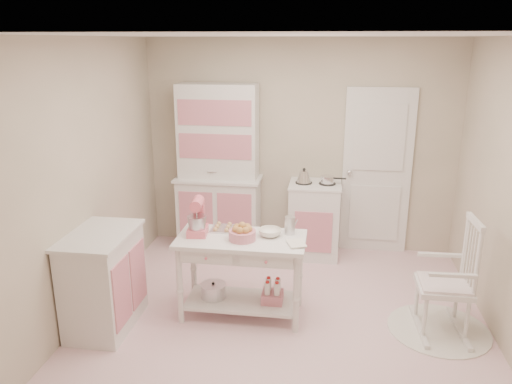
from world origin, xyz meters
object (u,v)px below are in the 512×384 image
base_cabinet (104,280)px  bread_basket (242,235)px  stove (314,219)px  work_table (242,276)px  rocking_chair (445,276)px  hutch (218,169)px  stand_mixer (197,217)px

base_cabinet → bread_basket: size_ratio=3.68×
stove → bread_basket: (-0.62, -1.58, 0.39)m
work_table → bread_basket: bread_basket is taller
rocking_chair → hutch: bearing=143.7°
rocking_chair → work_table: (-1.85, 0.02, -0.15)m
work_table → bread_basket: bearing=-68.2°
stove → work_table: (-0.64, -1.53, -0.06)m
hutch → work_table: size_ratio=1.73×
hutch → rocking_chair: (2.41, -1.60, -0.49)m
stand_mixer → bread_basket: bearing=-15.1°
hutch → work_table: hutch is taller
stove → rocking_chair: size_ratio=0.84×
stove → stand_mixer: bearing=-125.0°
rocking_chair → work_table: size_ratio=0.92×
rocking_chair → stand_mixer: (-2.27, 0.04, 0.42)m
stove → stand_mixer: 1.91m
hutch → bread_basket: 1.74m
hutch → work_table: (0.56, -1.58, -0.64)m
rocking_chair → bread_basket: (-1.83, -0.03, 0.30)m
base_cabinet → stove: bearing=46.0°
work_table → stand_mixer: stand_mixer is taller
rocking_chair → base_cabinet: bearing=-176.0°
hutch → rocking_chair: bearing=-33.6°
hutch → stand_mixer: 1.57m
rocking_chair → work_table: 1.85m
stove → base_cabinet: bearing=-134.0°
work_table → stand_mixer: bearing=177.3°
work_table → bread_basket: (0.02, -0.05, 0.45)m
rocking_chair → stove: bearing=125.3°
stand_mixer → bread_basket: stand_mixer is taller
stand_mixer → bread_basket: size_ratio=1.36×
rocking_chair → work_table: rocking_chair is taller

